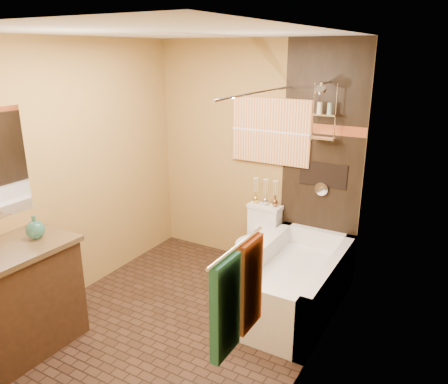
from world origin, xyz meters
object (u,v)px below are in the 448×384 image
Objects in this scene: toilet at (258,241)px; sunset_painting at (271,131)px; vanity at (11,301)px; bathtub at (292,286)px.

sunset_painting is at bearing 93.21° from toilet.
toilet is 2.48m from vanity.
vanity is at bearing -114.52° from sunset_painting.
vanity reaches higher than toilet.
bathtub is at bearing -35.07° from toilet.
sunset_painting is 1.63m from bathtub.
vanity is (-1.12, -2.21, 0.09)m from toilet.
sunset_painting is 0.86× the size of vanity.
toilet is at bearing 64.61° from vanity.
sunset_painting reaches higher than bathtub.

